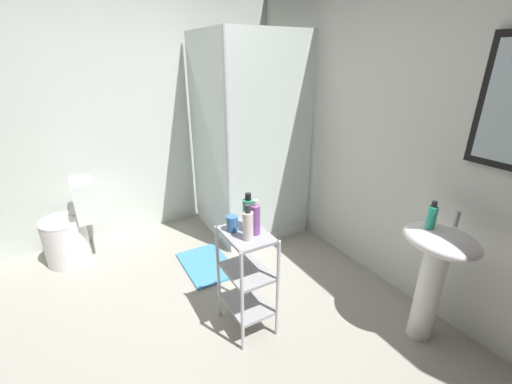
{
  "coord_description": "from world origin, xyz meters",
  "views": [
    {
      "loc": [
        1.65,
        -0.31,
        1.77
      ],
      "look_at": [
        -0.32,
        0.82,
        0.84
      ],
      "focal_mm": 23.09,
      "sensor_mm": 36.0,
      "label": 1
    }
  ],
  "objects_px": {
    "pedestal_sink": "(435,263)",
    "hand_soap_bottle": "(432,216)",
    "body_wash_bottle_green": "(248,213)",
    "lotion_bottle_white": "(248,225)",
    "toilet": "(71,229)",
    "bath_mat": "(207,264)",
    "shower_stall": "(246,190)",
    "rinse_cup": "(232,223)",
    "conditioner_bottle_purple": "(255,219)",
    "storage_cart": "(247,273)"
  },
  "relations": [
    {
      "from": "body_wash_bottle_green",
      "to": "bath_mat",
      "type": "distance_m",
      "value": 1.13
    },
    {
      "from": "toilet",
      "to": "bath_mat",
      "type": "distance_m",
      "value": 1.28
    },
    {
      "from": "conditioner_bottle_purple",
      "to": "body_wash_bottle_green",
      "type": "bearing_deg",
      "value": 179.71
    },
    {
      "from": "shower_stall",
      "to": "bath_mat",
      "type": "xyz_separation_m",
      "value": [
        0.43,
        -0.64,
        -0.45
      ]
    },
    {
      "from": "storage_cart",
      "to": "lotion_bottle_white",
      "type": "bearing_deg",
      "value": -19.49
    },
    {
      "from": "pedestal_sink",
      "to": "storage_cart",
      "type": "distance_m",
      "value": 1.19
    },
    {
      "from": "body_wash_bottle_green",
      "to": "lotion_bottle_white",
      "type": "bearing_deg",
      "value": -29.13
    },
    {
      "from": "shower_stall",
      "to": "conditioner_bottle_purple",
      "type": "distance_m",
      "value": 1.46
    },
    {
      "from": "body_wash_bottle_green",
      "to": "shower_stall",
      "type": "bearing_deg",
      "value": 152.76
    },
    {
      "from": "rinse_cup",
      "to": "bath_mat",
      "type": "xyz_separation_m",
      "value": [
        -0.74,
        0.08,
        -0.78
      ]
    },
    {
      "from": "pedestal_sink",
      "to": "conditioner_bottle_purple",
      "type": "xyz_separation_m",
      "value": [
        -0.63,
        -0.93,
        0.26
      ]
    },
    {
      "from": "shower_stall",
      "to": "toilet",
      "type": "height_order",
      "value": "shower_stall"
    },
    {
      "from": "toilet",
      "to": "bath_mat",
      "type": "relative_size",
      "value": 1.27
    },
    {
      "from": "body_wash_bottle_green",
      "to": "lotion_bottle_white",
      "type": "relative_size",
      "value": 1.05
    },
    {
      "from": "rinse_cup",
      "to": "lotion_bottle_white",
      "type": "bearing_deg",
      "value": 13.77
    },
    {
      "from": "toilet",
      "to": "hand_soap_bottle",
      "type": "height_order",
      "value": "hand_soap_bottle"
    },
    {
      "from": "storage_cart",
      "to": "lotion_bottle_white",
      "type": "xyz_separation_m",
      "value": [
        0.07,
        -0.02,
        0.4
      ]
    },
    {
      "from": "toilet",
      "to": "conditioner_bottle_purple",
      "type": "distance_m",
      "value": 1.95
    },
    {
      "from": "shower_stall",
      "to": "conditioner_bottle_purple",
      "type": "bearing_deg",
      "value": -25.52
    },
    {
      "from": "hand_soap_bottle",
      "to": "conditioner_bottle_purple",
      "type": "height_order",
      "value": "hand_soap_bottle"
    },
    {
      "from": "pedestal_sink",
      "to": "rinse_cup",
      "type": "bearing_deg",
      "value": -125.59
    },
    {
      "from": "bath_mat",
      "to": "lotion_bottle_white",
      "type": "bearing_deg",
      "value": -2.73
    },
    {
      "from": "toilet",
      "to": "lotion_bottle_white",
      "type": "bearing_deg",
      "value": 31.67
    },
    {
      "from": "shower_stall",
      "to": "lotion_bottle_white",
      "type": "bearing_deg",
      "value": -27.43
    },
    {
      "from": "body_wash_bottle_green",
      "to": "rinse_cup",
      "type": "bearing_deg",
      "value": -97.75
    },
    {
      "from": "toilet",
      "to": "lotion_bottle_white",
      "type": "relative_size",
      "value": 3.31
    },
    {
      "from": "body_wash_bottle_green",
      "to": "conditioner_bottle_purple",
      "type": "height_order",
      "value": "body_wash_bottle_green"
    },
    {
      "from": "toilet",
      "to": "body_wash_bottle_green",
      "type": "height_order",
      "value": "body_wash_bottle_green"
    },
    {
      "from": "conditioner_bottle_purple",
      "to": "shower_stall",
      "type": "bearing_deg",
      "value": 154.48
    },
    {
      "from": "rinse_cup",
      "to": "shower_stall",
      "type": "bearing_deg",
      "value": 148.43
    },
    {
      "from": "storage_cart",
      "to": "hand_soap_bottle",
      "type": "xyz_separation_m",
      "value": [
        0.6,
        0.94,
        0.45
      ]
    },
    {
      "from": "conditioner_bottle_purple",
      "to": "toilet",
      "type": "bearing_deg",
      "value": -145.85
    },
    {
      "from": "shower_stall",
      "to": "bath_mat",
      "type": "relative_size",
      "value": 3.33
    },
    {
      "from": "conditioner_bottle_purple",
      "to": "rinse_cup",
      "type": "relative_size",
      "value": 2.26
    },
    {
      "from": "hand_soap_bottle",
      "to": "body_wash_bottle_green",
      "type": "height_order",
      "value": "hand_soap_bottle"
    },
    {
      "from": "toilet",
      "to": "lotion_bottle_white",
      "type": "height_order",
      "value": "lotion_bottle_white"
    },
    {
      "from": "hand_soap_bottle",
      "to": "lotion_bottle_white",
      "type": "height_order",
      "value": "hand_soap_bottle"
    },
    {
      "from": "shower_stall",
      "to": "bath_mat",
      "type": "distance_m",
      "value": 0.89
    },
    {
      "from": "shower_stall",
      "to": "body_wash_bottle_green",
      "type": "distance_m",
      "value": 1.38
    },
    {
      "from": "shower_stall",
      "to": "pedestal_sink",
      "type": "height_order",
      "value": "shower_stall"
    },
    {
      "from": "body_wash_bottle_green",
      "to": "rinse_cup",
      "type": "relative_size",
      "value": 2.35
    },
    {
      "from": "pedestal_sink",
      "to": "hand_soap_bottle",
      "type": "xyz_separation_m",
      "value": [
        -0.07,
        -0.04,
        0.31
      ]
    },
    {
      "from": "body_wash_bottle_green",
      "to": "rinse_cup",
      "type": "height_order",
      "value": "body_wash_bottle_green"
    },
    {
      "from": "hand_soap_bottle",
      "to": "body_wash_bottle_green",
      "type": "bearing_deg",
      "value": -126.62
    },
    {
      "from": "storage_cart",
      "to": "conditioner_bottle_purple",
      "type": "height_order",
      "value": "conditioner_bottle_purple"
    },
    {
      "from": "lotion_bottle_white",
      "to": "toilet",
      "type": "bearing_deg",
      "value": -148.33
    },
    {
      "from": "toilet",
      "to": "bath_mat",
      "type": "bearing_deg",
      "value": 55.35
    },
    {
      "from": "storage_cart",
      "to": "hand_soap_bottle",
      "type": "bearing_deg",
      "value": 57.38
    },
    {
      "from": "body_wash_bottle_green",
      "to": "lotion_bottle_white",
      "type": "distance_m",
      "value": 0.15
    },
    {
      "from": "pedestal_sink",
      "to": "hand_soap_bottle",
      "type": "bearing_deg",
      "value": -150.01
    }
  ]
}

